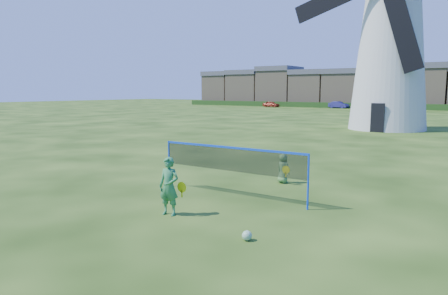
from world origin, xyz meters
TOP-DOWN VIEW (x-y plane):
  - ground at (0.00, 0.00)m, footprint 220.00×220.00m
  - windmill at (-1.02, 26.49)m, footprint 14.89×6.17m
  - badminton_net at (0.46, 0.49)m, footprint 5.05×0.05m
  - player_girl at (0.17, -1.99)m, footprint 0.73×0.46m
  - player_boy at (0.92, 3.12)m, footprint 0.65×0.48m
  - play_ball at (2.81, -2.46)m, footprint 0.22×0.22m
  - terraced_houses at (-22.97, 72.00)m, footprint 58.51×8.40m
  - hedge at (-22.00, 66.00)m, footprint 62.00×0.80m
  - car_left at (-30.85, 62.54)m, footprint 3.43×1.54m
  - car_right at (-18.45, 65.50)m, footprint 3.96×2.13m

SIDE VIEW (x-z plane):
  - ground at x=0.00m, z-range 0.00..0.00m
  - play_ball at x=2.81m, z-range 0.00..0.22m
  - hedge at x=-22.00m, z-range 0.00..1.00m
  - player_boy at x=0.92m, z-range 0.00..1.03m
  - car_left at x=-30.85m, z-range 0.00..1.15m
  - car_right at x=-18.45m, z-range 0.00..1.24m
  - player_girl at x=0.17m, z-range 0.00..1.52m
  - badminton_net at x=0.46m, z-range 0.36..1.91m
  - terraced_houses at x=-22.97m, z-range -0.23..8.05m
  - windmill at x=-1.02m, z-range -3.19..16.16m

